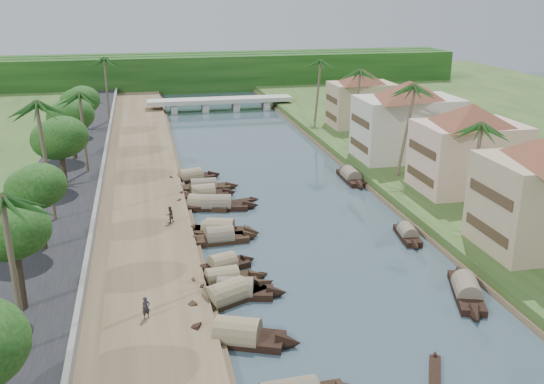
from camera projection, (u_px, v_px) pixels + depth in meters
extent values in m
plane|color=#374953|center=(332.00, 268.00, 51.68)|extent=(220.00, 220.00, 0.00)
cube|color=brown|center=(139.00, 201.00, 66.87)|extent=(10.00, 180.00, 0.80)
cube|color=#29481D|center=(431.00, 179.00, 73.82)|extent=(16.00, 180.00, 1.20)
cube|color=black|center=(58.00, 204.00, 65.07)|extent=(8.00, 180.00, 1.40)
cube|color=slate|center=(99.00, 195.00, 65.72)|extent=(0.40, 180.00, 1.10)
cube|color=black|center=(207.00, 74.00, 138.39)|extent=(120.00, 4.00, 8.00)
cube|color=black|center=(204.00, 72.00, 143.02)|extent=(120.00, 4.00, 8.00)
cube|color=black|center=(202.00, 69.00, 147.65)|extent=(120.00, 4.00, 8.00)
cube|color=#ADACA2|center=(220.00, 100.00, 117.73)|extent=(28.00, 4.00, 0.80)
cube|color=#ADACA2|center=(174.00, 108.00, 116.27)|extent=(1.20, 3.50, 1.80)
cube|color=#ADACA2|center=(205.00, 106.00, 117.48)|extent=(1.20, 3.50, 1.80)
cube|color=#ADACA2|center=(235.00, 105.00, 118.68)|extent=(1.20, 3.50, 1.80)
cube|color=#ADACA2|center=(265.00, 104.00, 119.88)|extent=(1.20, 3.50, 1.80)
cube|color=#44321F|center=(486.00, 230.00, 51.40)|extent=(0.10, 6.40, 0.90)
cube|color=#44321F|center=(490.00, 194.00, 50.38)|extent=(0.10, 6.40, 0.90)
cube|color=beige|center=(468.00, 157.00, 67.08)|extent=(11.00, 8.00, 7.50)
pyramid|color=brown|center=(472.00, 114.00, 65.53)|extent=(14.11, 14.11, 2.20)
cube|color=#44321F|center=(420.00, 176.00, 66.56)|extent=(0.10, 6.40, 0.90)
cube|color=#44321F|center=(422.00, 150.00, 65.61)|extent=(0.10, 6.40, 0.90)
cube|color=beige|center=(407.00, 128.00, 79.76)|extent=(13.00, 8.00, 8.00)
pyramid|color=brown|center=(410.00, 89.00, 78.13)|extent=(15.59, 15.59, 2.20)
cube|color=#44321F|center=(359.00, 145.00, 79.09)|extent=(0.10, 6.40, 0.90)
cube|color=#44321F|center=(360.00, 121.00, 78.07)|extent=(0.10, 6.40, 0.90)
cube|color=tan|center=(361.00, 104.00, 98.65)|extent=(10.00, 7.00, 7.00)
pyramid|color=brown|center=(362.00, 76.00, 97.18)|extent=(12.62, 12.62, 2.20)
cube|color=#44321F|center=(331.00, 116.00, 98.19)|extent=(0.10, 5.60, 0.90)
cube|color=#44321F|center=(332.00, 99.00, 97.30)|extent=(0.10, 5.60, 0.90)
cube|color=black|center=(238.00, 339.00, 40.88)|extent=(6.72, 4.54, 0.70)
cone|color=black|center=(289.00, 343.00, 40.24)|extent=(2.50, 2.59, 2.23)
cone|color=black|center=(188.00, 333.00, 41.47)|extent=(2.50, 2.59, 2.23)
cylinder|color=#877C56|center=(238.00, 334.00, 40.76)|extent=(5.37, 4.04, 2.35)
cube|color=black|center=(227.00, 299.00, 46.07)|extent=(6.92, 4.78, 0.70)
cone|color=black|center=(265.00, 285.00, 48.20)|extent=(2.54, 2.52, 2.09)
cone|color=black|center=(184.00, 314.00, 43.88)|extent=(2.54, 2.52, 2.09)
cylinder|color=#877C56|center=(226.00, 295.00, 45.94)|extent=(5.54, 4.17, 2.17)
cube|color=black|center=(235.00, 294.00, 46.94)|extent=(6.15, 3.20, 0.70)
cone|color=black|center=(277.00, 293.00, 46.84)|extent=(2.04, 2.04, 1.88)
cone|color=black|center=(193.00, 292.00, 46.98)|extent=(2.04, 2.04, 1.88)
cylinder|color=#78695A|center=(235.00, 289.00, 46.82)|extent=(4.82, 2.94, 1.95)
cube|color=black|center=(222.00, 283.00, 48.69)|extent=(5.57, 2.35, 0.70)
cone|color=black|center=(258.00, 277.00, 49.54)|extent=(1.72, 1.80, 1.83)
cone|color=black|center=(185.00, 287.00, 47.80)|extent=(1.72, 1.80, 1.83)
cylinder|color=#877C56|center=(222.00, 278.00, 48.57)|extent=(4.30, 2.30, 1.91)
cube|color=black|center=(223.00, 268.00, 51.29)|extent=(4.88, 3.16, 0.70)
cone|color=black|center=(249.00, 260.00, 52.51)|extent=(1.79, 1.94, 1.72)
cone|color=black|center=(195.00, 274.00, 50.01)|extent=(1.79, 1.94, 1.72)
cylinder|color=#877C56|center=(223.00, 264.00, 51.16)|extent=(3.89, 2.87, 1.83)
cube|color=black|center=(220.00, 240.00, 56.91)|extent=(5.42, 2.13, 0.70)
cone|color=black|center=(251.00, 236.00, 57.59)|extent=(1.63, 1.79, 1.89)
cone|color=black|center=(188.00, 242.00, 56.17)|extent=(1.63, 1.79, 1.89)
cylinder|color=#78695A|center=(220.00, 236.00, 56.78)|extent=(4.16, 2.15, 1.99)
cube|color=black|center=(213.00, 232.00, 58.81)|extent=(4.71, 3.01, 0.70)
cone|color=black|center=(238.00, 233.00, 58.38)|extent=(1.68, 1.67, 1.42)
cone|color=black|center=(188.00, 230.00, 59.19)|extent=(1.68, 1.67, 1.42)
cylinder|color=#877C56|center=(213.00, 228.00, 58.69)|extent=(3.74, 2.66, 1.47)
cube|color=black|center=(220.00, 233.00, 58.61)|extent=(6.07, 3.71, 0.70)
cone|color=black|center=(252.00, 233.00, 58.33)|extent=(2.16, 2.32, 2.09)
cone|color=black|center=(188.00, 231.00, 58.84)|extent=(2.16, 2.32, 2.09)
cylinder|color=#877C56|center=(220.00, 229.00, 58.49)|extent=(4.81, 3.39, 2.21)
cube|color=black|center=(217.00, 207.00, 65.47)|extent=(6.97, 3.10, 0.70)
cone|color=black|center=(251.00, 206.00, 65.61)|extent=(2.19, 2.10, 2.02)
cone|color=black|center=(182.00, 207.00, 65.28)|extent=(2.19, 2.10, 2.02)
cylinder|color=#78695A|center=(217.00, 204.00, 65.35)|extent=(5.42, 2.91, 2.08)
cube|color=black|center=(202.00, 207.00, 65.62)|extent=(6.19, 4.05, 0.70)
cone|color=black|center=(231.00, 208.00, 65.03)|extent=(2.24, 2.26, 1.93)
cone|color=black|center=(173.00, 204.00, 66.15)|extent=(2.24, 2.26, 1.93)
cylinder|color=#877C56|center=(202.00, 203.00, 65.50)|extent=(4.94, 3.59, 2.01)
cube|color=black|center=(203.00, 196.00, 69.04)|extent=(5.70, 2.22, 0.70)
cone|color=black|center=(230.00, 193.00, 69.79)|extent=(1.72, 1.81, 1.91)
cone|color=black|center=(176.00, 198.00, 68.24)|extent=(1.72, 1.81, 1.91)
cylinder|color=#877C56|center=(203.00, 193.00, 68.92)|extent=(4.38, 2.22, 2.00)
cube|color=black|center=(204.00, 189.00, 71.56)|extent=(6.23, 1.81, 0.70)
cone|color=black|center=(233.00, 186.00, 72.18)|extent=(1.77, 1.58, 1.75)
cone|color=black|center=(174.00, 190.00, 70.88)|extent=(1.77, 1.58, 1.75)
cylinder|color=#78695A|center=(204.00, 185.00, 71.44)|extent=(4.76, 1.86, 1.79)
cube|color=black|center=(191.00, 179.00, 75.09)|extent=(6.12, 3.31, 0.70)
cone|color=black|center=(215.00, 175.00, 76.45)|extent=(2.06, 2.08, 1.89)
cone|color=black|center=(166.00, 182.00, 73.68)|extent=(2.06, 2.08, 1.89)
cylinder|color=#877C56|center=(191.00, 176.00, 74.97)|extent=(4.81, 3.03, 1.97)
cube|color=black|center=(466.00, 293.00, 46.98)|extent=(3.98, 6.93, 0.70)
cone|color=black|center=(458.00, 271.00, 50.44)|extent=(2.23, 2.35, 1.92)
cone|color=black|center=(476.00, 317.00, 43.47)|extent=(2.23, 2.35, 1.92)
cylinder|color=#78695A|center=(467.00, 289.00, 46.86)|extent=(3.54, 5.46, 1.97)
cube|color=black|center=(407.00, 236.00, 57.79)|extent=(2.12, 4.92, 0.70)
cone|color=black|center=(400.00, 225.00, 60.27)|extent=(1.53, 1.54, 1.51)
cone|color=black|center=(416.00, 247.00, 55.27)|extent=(1.53, 1.54, 1.51)
cylinder|color=#78695A|center=(408.00, 233.00, 57.67)|extent=(2.03, 3.82, 1.57)
cube|color=black|center=(351.00, 178.00, 75.35)|extent=(1.99, 6.58, 0.70)
cone|color=black|center=(342.00, 170.00, 78.71)|extent=(1.72, 1.89, 1.90)
cone|color=black|center=(361.00, 187.00, 71.94)|extent=(1.72, 1.89, 1.90)
cylinder|color=#78695A|center=(351.00, 176.00, 75.23)|extent=(2.04, 5.04, 1.95)
cube|color=black|center=(435.00, 375.00, 37.25)|extent=(2.36, 3.75, 0.35)
cone|color=black|center=(435.00, 355.00, 39.23)|extent=(1.06, 1.17, 0.70)
cube|color=black|center=(245.00, 281.00, 49.25)|extent=(3.38, 2.09, 0.35)
cone|color=black|center=(264.00, 274.00, 50.33)|extent=(1.08, 1.03, 0.75)
cone|color=black|center=(226.00, 287.00, 48.17)|extent=(1.08, 1.03, 0.75)
cube|color=black|center=(235.00, 202.00, 67.29)|extent=(4.32, 1.62, 0.35)
cone|color=black|center=(255.00, 199.00, 68.17)|extent=(1.20, 1.03, 0.85)
cone|color=black|center=(214.00, 205.00, 66.41)|extent=(1.20, 1.03, 0.85)
cylinder|color=brown|center=(473.00, 171.00, 58.68)|extent=(0.99, 0.36, 9.33)
sphere|color=#1F4D19|center=(478.00, 126.00, 57.25)|extent=(3.20, 3.20, 3.20)
cylinder|color=brown|center=(403.00, 131.00, 71.48)|extent=(1.86, 0.36, 10.86)
sphere|color=#1F4D19|center=(406.00, 87.00, 69.80)|extent=(3.20, 3.20, 3.20)
cylinder|color=brown|center=(356.00, 105.00, 89.43)|extent=(0.91, 0.36, 10.26)
sphere|color=#1F4D19|center=(357.00, 71.00, 87.85)|extent=(3.20, 3.20, 3.20)
cylinder|color=brown|center=(15.00, 277.00, 35.84)|extent=(0.46, 0.36, 10.13)
sphere|color=#1F4D19|center=(3.00, 199.00, 34.28)|extent=(3.20, 3.20, 3.20)
cylinder|color=brown|center=(47.00, 162.00, 56.88)|extent=(0.83, 0.36, 11.52)
sphere|color=#1F4D19|center=(40.00, 104.00, 55.11)|extent=(3.20, 3.20, 3.20)
cylinder|color=brown|center=(84.00, 133.00, 72.67)|extent=(0.45, 0.36, 9.58)
sphere|color=#1F4D19|center=(80.00, 95.00, 71.20)|extent=(3.20, 3.20, 3.20)
cylinder|color=brown|center=(317.00, 91.00, 101.93)|extent=(1.20, 0.36, 10.23)
sphere|color=#1F4D19|center=(317.00, 61.00, 100.36)|extent=(3.20, 3.20, 3.20)
cylinder|color=brown|center=(107.00, 90.00, 100.43)|extent=(0.42, 0.36, 10.51)
sphere|color=#1F4D19|center=(104.00, 59.00, 98.82)|extent=(3.20, 3.20, 3.20)
cylinder|color=#3F3324|center=(20.00, 283.00, 41.85)|extent=(0.60, 0.60, 3.97)
ellipsoid|color=black|center=(13.00, 232.00, 40.64)|extent=(4.51, 4.51, 3.71)
cylinder|color=#3F3324|center=(42.00, 228.00, 51.56)|extent=(0.60, 0.60, 3.83)
ellipsoid|color=black|center=(36.00, 187.00, 50.39)|extent=(4.42, 4.42, 3.64)
cylinder|color=#3F3324|center=(64.00, 171.00, 67.77)|extent=(0.60, 0.60, 3.88)
ellipsoid|color=black|center=(60.00, 138.00, 66.58)|extent=(5.42, 5.42, 4.45)
cylinder|color=#3F3324|center=(74.00, 144.00, 79.18)|extent=(0.60, 0.60, 3.88)
ellipsoid|color=black|center=(71.00, 116.00, 78.00)|extent=(5.26, 5.26, 4.32)
cylinder|color=#3F3324|center=(83.00, 123.00, 92.37)|extent=(0.60, 0.60, 3.51)
ellipsoid|color=black|center=(80.00, 101.00, 91.30)|extent=(5.15, 5.15, 4.23)
cylinder|color=#3F3324|center=(439.00, 143.00, 81.78)|extent=(0.60, 0.60, 3.36)
ellipsoid|color=black|center=(441.00, 120.00, 80.75)|extent=(4.91, 4.91, 4.03)
imported|color=#27252C|center=(146.00, 308.00, 42.05)|extent=(0.69, 0.58, 1.62)
imported|color=#373526|center=(170.00, 214.00, 59.30)|extent=(1.03, 0.99, 1.67)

